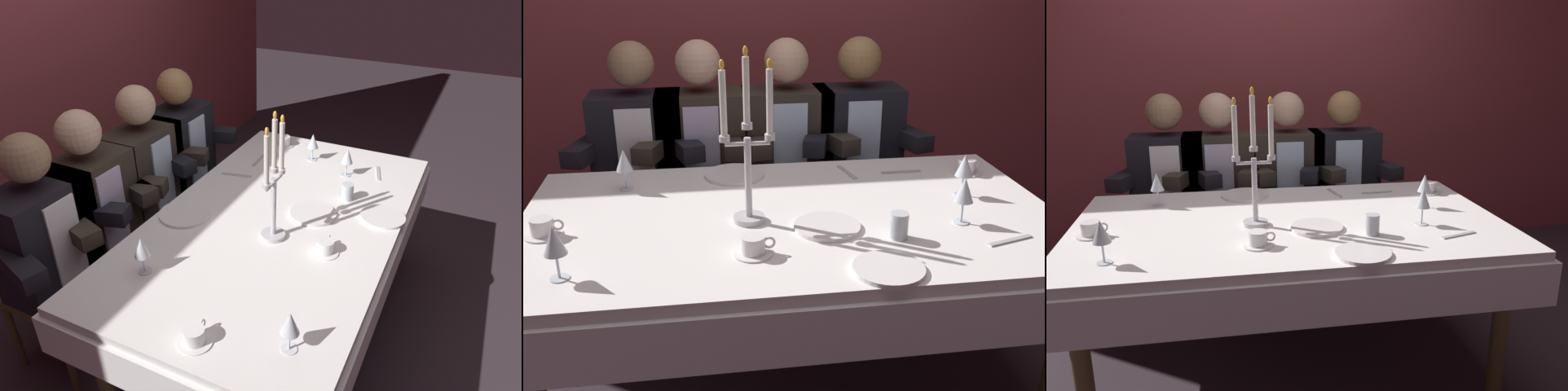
{
  "view_description": "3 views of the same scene",
  "coord_description": "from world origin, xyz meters",
  "views": [
    {
      "loc": [
        -1.77,
        -0.77,
        1.98
      ],
      "look_at": [
        0.07,
        0.12,
        0.8
      ],
      "focal_mm": 32.83,
      "sensor_mm": 36.0,
      "label": 1
    },
    {
      "loc": [
        -0.31,
        -1.93,
        1.6
      ],
      "look_at": [
        -0.02,
        0.07,
        0.78
      ],
      "focal_mm": 41.26,
      "sensor_mm": 36.0,
      "label": 2
    },
    {
      "loc": [
        -0.29,
        -2.16,
        1.48
      ],
      "look_at": [
        0.11,
        0.13,
        0.81
      ],
      "focal_mm": 34.98,
      "sensor_mm": 36.0,
      "label": 3
    }
  ],
  "objects": [
    {
      "name": "dinner_plate_2",
      "position": [
        -0.17,
        0.42,
        0.75
      ],
      "size": [
        0.25,
        0.25,
        0.01
      ],
      "primitive_type": "cylinder",
      "color": "white",
      "rests_on": "dining_table"
    },
    {
      "name": "fork_2",
      "position": [
        0.53,
        0.36,
        0.74
      ],
      "size": [
        0.17,
        0.02,
        0.01
      ],
      "primitive_type": "cube",
      "rotation": [
        0.0,
        0.0,
        0.02
      ],
      "color": "#B7B7BC",
      "rests_on": "dining_table"
    },
    {
      "name": "dinner_plate_1",
      "position": [
        0.1,
        -0.14,
        0.75
      ],
      "size": [
        0.23,
        0.23,
        0.01
      ],
      "primitive_type": "cylinder",
      "color": "white",
      "rests_on": "dining_table"
    },
    {
      "name": "seated_diner_2",
      "position": [
        0.11,
        0.89,
        0.74
      ],
      "size": [
        0.63,
        0.48,
        1.24
      ],
      "color": "brown",
      "rests_on": "ground_plane"
    },
    {
      "name": "water_tumbler_0",
      "position": [
        0.31,
        -0.25,
        0.78
      ],
      "size": [
        0.06,
        0.06,
        0.09
      ],
      "primitive_type": "cylinder",
      "color": "silver",
      "rests_on": "dining_table"
    },
    {
      "name": "back_wall",
      "position": [
        0.0,
        1.66,
        1.35
      ],
      "size": [
        6.0,
        0.12,
        2.7
      ],
      "primitive_type": "cube",
      "color": "#8F3B40",
      "rests_on": "ground_plane"
    },
    {
      "name": "fork_0",
      "position": [
        0.3,
        0.39,
        0.74
      ],
      "size": [
        0.05,
        0.17,
        0.01
      ],
      "primitive_type": "cube",
      "rotation": [
        0.0,
        0.0,
        1.77
      ],
      "color": "#B7B7BC",
      "rests_on": "dining_table"
    },
    {
      "name": "spoon_1",
      "position": [
        0.66,
        -0.32,
        0.74
      ],
      "size": [
        0.17,
        0.06,
        0.01
      ],
      "primitive_type": "cube",
      "rotation": [
        0.0,
        0.0,
        0.28
      ],
      "color": "#B7B7BC",
      "rests_on": "dining_table"
    },
    {
      "name": "seated_diner_3",
      "position": [
        0.47,
        0.89,
        0.74
      ],
      "size": [
        0.63,
        0.48,
        1.24
      ],
      "color": "brown",
      "rests_on": "ground_plane"
    },
    {
      "name": "coffee_cup_2",
      "position": [
        -0.83,
        -0.06,
        0.77
      ],
      "size": [
        0.13,
        0.12,
        0.06
      ],
      "color": "white",
      "rests_on": "dining_table"
    },
    {
      "name": "wine_glass_3",
      "position": [
        0.67,
        0.08,
        0.86
      ],
      "size": [
        0.07,
        0.07,
        0.16
      ],
      "color": "silver",
      "rests_on": "dining_table"
    },
    {
      "name": "wine_glass_0",
      "position": [
        -0.73,
        -0.36,
        0.86
      ],
      "size": [
        0.07,
        0.07,
        0.16
      ],
      "color": "silver",
      "rests_on": "dining_table"
    },
    {
      "name": "coffee_cup_0",
      "position": [
        0.79,
        0.31,
        0.77
      ],
      "size": [
        0.13,
        0.12,
        0.06
      ],
      "color": "white",
      "rests_on": "dining_table"
    },
    {
      "name": "ground_plane",
      "position": [
        0.0,
        0.0,
        0.0
      ],
      "size": [
        12.0,
        12.0,
        0.0
      ],
      "primitive_type": "plane",
      "color": "#352930"
    },
    {
      "name": "dinner_plate_0",
      "position": [
        0.22,
        -0.45,
        0.75
      ],
      "size": [
        0.21,
        0.21,
        0.01
      ],
      "primitive_type": "cylinder",
      "color": "white",
      "rests_on": "dining_table"
    },
    {
      "name": "wine_glass_2",
      "position": [
        -0.6,
        0.32,
        0.85
      ],
      "size": [
        0.07,
        0.07,
        0.16
      ],
      "color": "silver",
      "rests_on": "dining_table"
    },
    {
      "name": "coffee_cup_1",
      "position": [
        -0.16,
        -0.29,
        0.77
      ],
      "size": [
        0.13,
        0.12,
        0.06
      ],
      "color": "white",
      "rests_on": "dining_table"
    },
    {
      "name": "dining_table",
      "position": [
        0.0,
        0.0,
        0.62
      ],
      "size": [
        1.94,
        1.14,
        0.74
      ],
      "color": "white",
      "rests_on": "ground_plane"
    },
    {
      "name": "seated_diner_1",
      "position": [
        -0.3,
        0.89,
        0.74
      ],
      "size": [
        0.63,
        0.48,
        1.24
      ],
      "color": "brown",
      "rests_on": "ground_plane"
    },
    {
      "name": "wine_glass_1",
      "position": [
        0.57,
        -0.16,
        0.86
      ],
      "size": [
        0.07,
        0.07,
        0.16
      ],
      "color": "silver",
      "rests_on": "dining_table"
    },
    {
      "name": "candelabra",
      "position": [
        -0.15,
        -0.05,
        0.99
      ],
      "size": [
        0.19,
        0.11,
        0.6
      ],
      "color": "silver",
      "rests_on": "dining_table"
    },
    {
      "name": "seated_diner_0",
      "position": [
        -0.6,
        0.89,
        0.74
      ],
      "size": [
        0.63,
        0.48,
        1.24
      ],
      "color": "brown",
      "rests_on": "ground_plane"
    }
  ]
}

